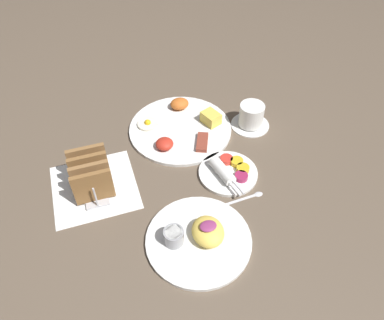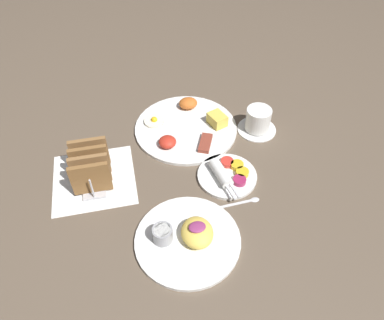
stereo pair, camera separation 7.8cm
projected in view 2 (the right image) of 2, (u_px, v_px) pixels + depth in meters
ground_plane at (168, 183)px, 1.02m from camera, size 3.00×3.00×0.00m
napkin_flat at (94, 179)px, 1.03m from camera, size 0.22×0.22×0.00m
plate_breakfast at (187, 126)px, 1.17m from camera, size 0.32×0.32×0.05m
plate_condiments at (227, 174)px, 1.02m from camera, size 0.16×0.18×0.04m
plate_foreground at (188, 237)px, 0.88m from camera, size 0.25×0.25×0.06m
toast_rack at (91, 167)px, 0.99m from camera, size 0.10×0.15×0.10m
coffee_cup at (258, 121)px, 1.14m from camera, size 0.12×0.12×0.08m
teaspoon at (243, 202)px, 0.97m from camera, size 0.13×0.02×0.01m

